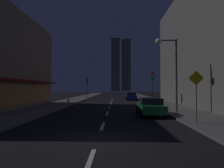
% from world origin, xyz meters
% --- Properties ---
extents(ground_plane, '(78.00, 136.00, 0.10)m').
position_xyz_m(ground_plane, '(0.00, 32.00, -0.05)').
color(ground_plane, black).
extents(sidewalk_right, '(4.00, 76.00, 0.15)m').
position_xyz_m(sidewalk_right, '(7.00, 32.00, 0.07)').
color(sidewalk_right, '#605E59').
rests_on(sidewalk_right, ground).
extents(sidewalk_left, '(4.00, 76.00, 0.15)m').
position_xyz_m(sidewalk_left, '(-7.00, 32.00, 0.07)').
color(sidewalk_left, '#605E59').
rests_on(sidewalk_left, ground).
extents(lane_marking_center, '(0.16, 33.40, 0.01)m').
position_xyz_m(lane_marking_center, '(0.00, 13.60, 0.01)').
color(lane_marking_center, silver).
rests_on(lane_marking_center, ground).
extents(building_apartment_right, '(11.00, 20.00, 14.72)m').
position_xyz_m(building_apartment_right, '(14.50, 16.00, 7.36)').
color(building_apartment_right, slate).
rests_on(building_apartment_right, ground).
extents(skyscraper_distant_tall, '(6.41, 7.42, 40.44)m').
position_xyz_m(skyscraper_distant_tall, '(0.18, 130.58, 20.22)').
color(skyscraper_distant_tall, '#65604C').
rests_on(skyscraper_distant_tall, ground).
extents(skyscraper_distant_mid, '(8.53, 6.66, 46.89)m').
position_xyz_m(skyscraper_distant_mid, '(9.51, 157.01, 23.45)').
color(skyscraper_distant_mid, '#625D4A').
rests_on(skyscraper_distant_mid, ground).
extents(car_parked_near, '(1.98, 4.24, 1.45)m').
position_xyz_m(car_parked_near, '(3.60, 7.49, 0.74)').
color(car_parked_near, '#1E722D').
rests_on(car_parked_near, ground).
extents(car_parked_far, '(1.98, 4.24, 1.45)m').
position_xyz_m(car_parked_far, '(3.60, 26.48, 0.74)').
color(car_parked_far, navy).
rests_on(car_parked_far, ground).
extents(fire_hydrant_far_left, '(0.42, 0.30, 0.65)m').
position_xyz_m(fire_hydrant_far_left, '(-5.90, 17.48, 0.45)').
color(fire_hydrant_far_left, '#B2B2B2').
rests_on(fire_hydrant_far_left, sidewalk_left).
extents(traffic_light_near_right, '(0.32, 0.48, 4.20)m').
position_xyz_m(traffic_light_near_right, '(5.50, 15.80, 3.19)').
color(traffic_light_near_right, '#2D2D2D').
rests_on(traffic_light_near_right, sidewalk_right).
extents(traffic_light_far_left, '(0.32, 0.48, 4.20)m').
position_xyz_m(traffic_light_far_left, '(-5.50, 31.00, 3.19)').
color(traffic_light_far_left, '#2D2D2D').
rests_on(traffic_light_far_left, sidewalk_left).
extents(street_lamp_right, '(1.96, 0.56, 6.58)m').
position_xyz_m(street_lamp_right, '(5.38, 8.71, 5.07)').
color(street_lamp_right, '#38383D').
rests_on(street_lamp_right, sidewalk_right).
extents(pedestrian_crossing_sign, '(0.91, 0.08, 3.15)m').
position_xyz_m(pedestrian_crossing_sign, '(5.60, 3.42, 2.02)').
color(pedestrian_crossing_sign, slate).
rests_on(pedestrian_crossing_sign, sidewalk_right).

